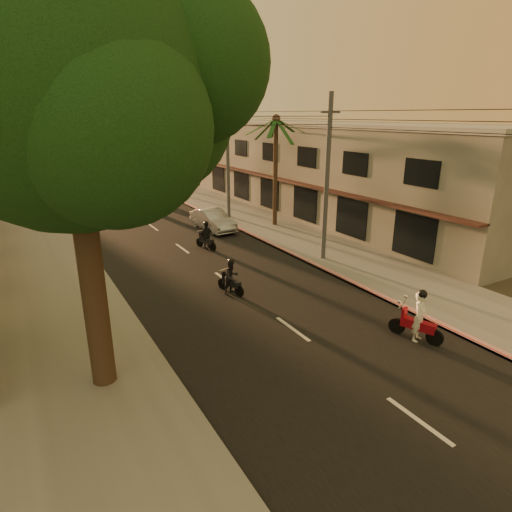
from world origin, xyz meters
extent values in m
plane|color=#383023|center=(0.00, 0.00, 0.00)|extent=(160.00, 160.00, 0.00)
cube|color=black|center=(0.00, 20.00, 0.01)|extent=(10.00, 140.00, 0.02)
cube|color=slate|center=(7.50, 20.00, 0.06)|extent=(5.00, 140.00, 0.12)
cube|color=slate|center=(-7.50, 20.00, 0.06)|extent=(5.00, 140.00, 0.12)
cube|color=red|center=(5.10, 15.00, 0.10)|extent=(0.20, 60.00, 0.20)
cube|color=gray|center=(14.00, 18.00, 3.50)|extent=(8.00, 34.00, 7.00)
cube|color=#9F9B8F|center=(14.00, 18.00, 7.15)|extent=(8.20, 34.20, 0.30)
cube|color=#391D17|center=(9.70, 18.00, 3.10)|extent=(0.80, 34.00, 0.12)
cube|color=#B7B5B2|center=(16.00, 56.00, 14.00)|extent=(12.00, 12.00, 28.00)
cylinder|color=black|center=(-7.00, 2.00, 3.00)|extent=(0.70, 0.70, 6.00)
cylinder|color=black|center=(-6.20, 2.40, 6.00)|extent=(1.22, 2.17, 3.04)
cylinder|color=black|center=(-7.60, 1.70, 6.20)|extent=(1.31, 1.49, 2.73)
sphere|color=black|center=(-7.00, 2.00, 8.50)|extent=(7.20, 7.20, 7.20)
sphere|color=black|center=(-4.80, 3.00, 8.00)|extent=(5.20, 5.20, 5.20)
sphere|color=black|center=(-6.40, 0.20, 7.60)|extent=(4.60, 4.60, 4.60)
sphere|color=black|center=(-4.00, 1.50, 9.20)|extent=(4.40, 4.40, 4.40)
sphere|color=black|center=(-5.80, 4.40, 9.60)|extent=(4.40, 4.40, 4.40)
cylinder|color=black|center=(8.00, 16.00, 3.80)|extent=(0.32, 0.32, 7.60)
sphere|color=black|center=(8.00, 16.00, 7.60)|extent=(0.60, 0.60, 0.60)
cylinder|color=#38383A|center=(6.20, 8.00, 4.50)|extent=(0.26, 0.26, 9.00)
cube|color=#38383A|center=(6.20, 8.00, 8.00)|extent=(1.20, 0.12, 0.12)
cylinder|color=#38383A|center=(6.20, 20.00, 4.50)|extent=(0.26, 0.26, 9.00)
cube|color=#38383A|center=(6.20, 20.00, 8.00)|extent=(1.20, 0.12, 0.12)
cylinder|color=#38383A|center=(6.20, 32.00, 4.50)|extent=(0.26, 0.26, 9.00)
cube|color=#38383A|center=(6.20, 32.00, 8.00)|extent=(1.20, 0.12, 0.12)
cylinder|color=#38383A|center=(6.20, 44.00, 4.50)|extent=(0.26, 0.26, 9.00)
cube|color=#38383A|center=(6.20, 44.00, 8.00)|extent=(1.20, 0.12, 0.12)
cube|color=#9F9B8F|center=(14.00, 45.00, 3.00)|extent=(8.00, 14.00, 6.00)
cylinder|color=black|center=(3.21, -0.22, 0.31)|extent=(0.32, 0.63, 0.63)
cylinder|color=black|center=(3.70, -1.53, 0.31)|extent=(0.32, 0.63, 0.63)
cube|color=maroon|center=(3.48, -0.95, 0.62)|extent=(0.72, 1.26, 0.34)
cube|color=maroon|center=(3.29, -0.43, 0.78)|extent=(0.35, 0.22, 0.67)
cylinder|color=silver|center=(3.24, -0.30, 1.17)|extent=(0.59, 0.25, 0.04)
imported|color=silver|center=(3.48, -0.95, 0.94)|extent=(0.98, 0.90, 1.88)
sphere|color=black|center=(3.48, -0.95, 1.83)|extent=(0.34, 0.34, 0.34)
sphere|color=silver|center=(2.96, -0.43, 1.45)|extent=(0.13, 0.13, 0.13)
sphere|color=silver|center=(3.55, -0.21, 1.45)|extent=(0.13, 0.13, 0.13)
cylinder|color=black|center=(-0.63, 6.95, 0.27)|extent=(0.23, 0.54, 0.54)
cylinder|color=black|center=(-0.33, 5.80, 0.27)|extent=(0.23, 0.54, 0.54)
cube|color=black|center=(-0.46, 6.31, 0.53)|extent=(0.53, 1.09, 0.29)
cube|color=black|center=(-0.58, 6.77, 0.67)|extent=(0.30, 0.17, 0.57)
cylinder|color=silver|center=(-0.61, 6.88, 1.01)|extent=(0.52, 0.17, 0.04)
imported|color=black|center=(-0.46, 6.31, 0.80)|extent=(1.08, 0.99, 1.61)
sphere|color=black|center=(-0.46, 6.31, 1.56)|extent=(0.29, 0.29, 0.29)
cylinder|color=black|center=(1.11, 13.85, 0.28)|extent=(0.25, 0.57, 0.56)
cylinder|color=black|center=(1.44, 12.65, 0.28)|extent=(0.25, 0.57, 0.56)
cube|color=black|center=(1.30, 13.18, 0.55)|extent=(0.57, 1.14, 0.30)
cube|color=black|center=(1.16, 13.66, 0.70)|extent=(0.32, 0.18, 0.60)
cylinder|color=silver|center=(1.13, 13.78, 1.05)|extent=(0.54, 0.19, 0.04)
imported|color=black|center=(1.30, 13.18, 0.84)|extent=(1.20, 0.92, 1.68)
sphere|color=black|center=(1.30, 13.18, 1.63)|extent=(0.30, 0.30, 0.30)
cylinder|color=black|center=(1.46, 26.06, 0.27)|extent=(0.21, 0.54, 0.53)
cylinder|color=black|center=(1.20, 24.90, 0.27)|extent=(0.21, 0.54, 0.53)
cube|color=black|center=(1.32, 25.41, 0.52)|extent=(0.48, 1.08, 0.29)
cube|color=black|center=(1.42, 25.88, 0.67)|extent=(0.30, 0.15, 0.57)
cylinder|color=silver|center=(1.44, 25.99, 1.00)|extent=(0.52, 0.15, 0.04)
imported|color=black|center=(1.32, 25.41, 0.80)|extent=(0.99, 0.84, 1.60)
sphere|color=black|center=(1.32, 25.41, 1.55)|extent=(0.29, 0.29, 0.29)
cylinder|color=black|center=(3.21, 28.60, 0.28)|extent=(0.33, 0.54, 0.55)
cylinder|color=black|center=(2.66, 27.50, 0.28)|extent=(0.33, 0.54, 0.55)
cube|color=black|center=(2.90, 27.99, 0.54)|extent=(0.73, 1.09, 0.30)
cube|color=black|center=(3.12, 28.43, 0.69)|extent=(0.31, 0.22, 0.59)
cylinder|color=silver|center=(3.17, 28.53, 1.03)|extent=(0.50, 0.28, 0.04)
imported|color=black|center=(2.90, 27.99, 0.83)|extent=(1.56, 1.47, 1.65)
sphere|color=black|center=(2.90, 27.99, 1.60)|extent=(0.30, 0.30, 0.30)
imported|color=#9D9FA4|center=(3.52, 17.14, 0.74)|extent=(2.13, 4.71, 1.49)
camera|label=1|loc=(-8.58, -10.10, 7.89)|focal=30.00mm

